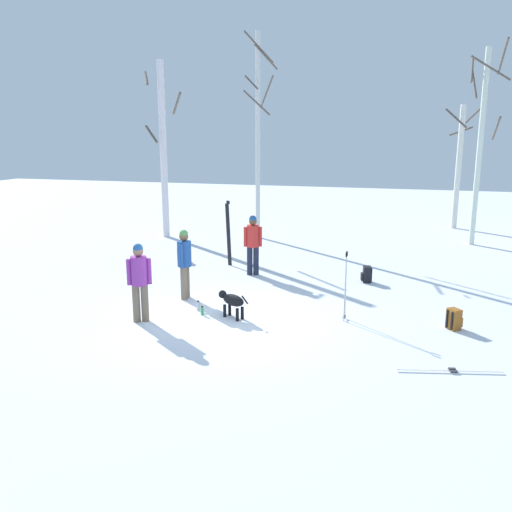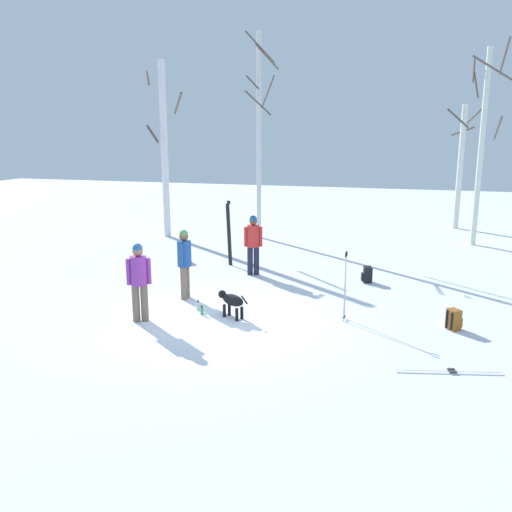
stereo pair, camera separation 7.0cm
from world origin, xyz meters
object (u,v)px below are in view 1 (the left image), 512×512
object	(u,v)px
backpack_1	(454,319)
person_2	(139,277)
ski_poles_0	(346,284)
person_1	(184,260)
birch_tree_1	(258,133)
water_bottle_0	(198,306)
dog	(232,301)
ski_pair_lying_0	(450,371)
birch_tree_2	(459,164)
backpack_2	(182,254)
water_bottle_1	(202,311)
person_0	(253,241)
birch_tree_3	(481,142)
backpack_0	(367,274)
ski_pair_planted_0	(228,233)
birch_tree_0	(163,148)

from	to	relation	value
backpack_1	person_2	bearing A→B (deg)	-168.06
ski_poles_0	person_2	bearing A→B (deg)	-162.72
person_1	birch_tree_1	size ratio (longest dim) A/B	0.23
ski_poles_0	water_bottle_0	distance (m)	3.38
dog	ski_pair_lying_0	distance (m)	4.75
water_bottle_0	birch_tree_2	xyz separation A→B (m)	(6.36, 13.26, 2.60)
ski_pair_lying_0	backpack_2	bearing A→B (deg)	140.93
water_bottle_0	water_bottle_1	size ratio (longest dim) A/B	1.11
person_0	person_1	bearing A→B (deg)	-109.79
backpack_1	water_bottle_1	bearing A→B (deg)	-173.47
birch_tree_1	birch_tree_3	xyz separation A→B (m)	(7.85, 0.85, -0.32)
backpack_0	ski_pair_planted_0	bearing A→B (deg)	169.12
person_0	birch_tree_0	size ratio (longest dim) A/B	0.26
birch_tree_0	dog	bearing A→B (deg)	-56.47
person_0	birch_tree_3	distance (m)	9.42
person_2	ski_poles_0	world-z (taller)	person_2
backpack_0	ski_poles_0	bearing A→B (deg)	-93.61
backpack_2	backpack_1	bearing A→B (deg)	-27.25
ski_poles_0	birch_tree_0	distance (m)	11.39
birch_tree_3	ski_pair_lying_0	bearing A→B (deg)	-96.86
dog	person_2	bearing A→B (deg)	-156.86
ski_pair_planted_0	water_bottle_0	distance (m)	4.48
water_bottle_1	birch_tree_0	xyz separation A→B (m)	(-4.81, 8.33, 3.31)
person_1	birch_tree_3	size ratio (longest dim) A/B	0.24
birch_tree_0	birch_tree_3	size ratio (longest dim) A/B	0.94
backpack_1	ski_poles_0	bearing A→B (deg)	-178.57
person_0	dog	distance (m)	3.76
person_0	birch_tree_2	xyz separation A→B (m)	(6.06, 9.84, 1.73)
ski_pair_planted_0	person_2	bearing A→B (deg)	-91.75
water_bottle_1	birch_tree_3	bearing A→B (deg)	56.80
birch_tree_2	birch_tree_3	size ratio (longest dim) A/B	0.73
backpack_2	water_bottle_0	distance (m)	5.00
person_1	backpack_0	size ratio (longest dim) A/B	3.90
backpack_1	birch_tree_0	xyz separation A→B (m)	(-10.15, 7.72, 3.19)
water_bottle_1	ski_pair_planted_0	bearing A→B (deg)	101.64
ski_pair_planted_0	ski_poles_0	size ratio (longest dim) A/B	1.31
water_bottle_1	birch_tree_1	bearing A→B (deg)	98.11
person_0	ski_pair_lying_0	distance (m)	7.36
person_0	ski_pair_lying_0	world-z (taller)	person_0
dog	water_bottle_1	xyz separation A→B (m)	(-0.70, -0.02, -0.29)
person_2	birch_tree_3	xyz separation A→B (m)	(7.66, 10.76, 2.68)
person_2	person_1	bearing A→B (deg)	81.82
person_2	birch_tree_3	size ratio (longest dim) A/B	0.24
person_1	backpack_2	bearing A→B (deg)	115.04
person_1	backpack_1	world-z (taller)	person_1
ski_pair_planted_0	ski_poles_0	world-z (taller)	ski_pair_planted_0
ski_poles_0	backpack_1	size ratio (longest dim) A/B	3.45
backpack_2	birch_tree_0	size ratio (longest dim) A/B	0.07
ski_poles_0	water_bottle_0	xyz separation A→B (m)	(-3.30, -0.29, -0.70)
backpack_0	birch_tree_1	size ratio (longest dim) A/B	0.06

